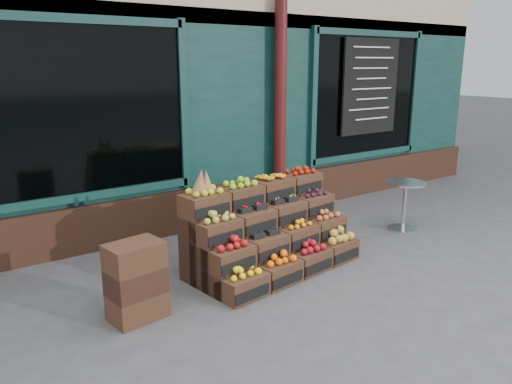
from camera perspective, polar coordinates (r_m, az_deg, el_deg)
ground at (r=5.65m, az=5.86°, el=-9.55°), size 60.00×60.00×0.00m
shop_facade at (r=9.59m, az=-14.95°, el=14.68°), size 12.00×6.24×4.80m
crate_display at (r=5.75m, az=1.43°, el=-4.92°), size 2.07×1.19×1.24m
spare_crates at (r=4.75m, az=-13.54°, el=-9.89°), size 0.53×0.40×0.74m
bistro_table at (r=7.28m, az=16.62°, el=-0.89°), size 0.55×0.55×0.70m
shopkeeper at (r=7.22m, az=-19.45°, el=3.31°), size 0.83×0.65×1.99m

